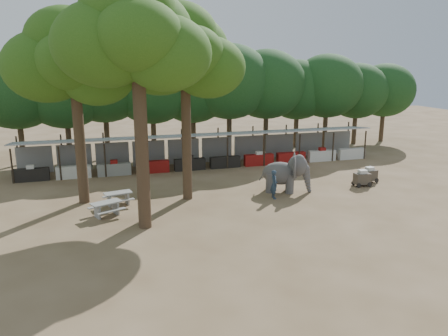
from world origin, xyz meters
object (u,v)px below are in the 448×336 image
object	(u,v)px
handler	(274,184)
picnic_table_far	(118,197)
elephant	(286,173)
cart_back	(369,175)
yard_tree_left	(71,59)
yard_tree_back	(182,53)
cart_front	(362,178)
yard_tree_center	(133,36)
picnic_table_near	(107,207)

from	to	relation	value
handler	picnic_table_far	world-z (taller)	handler
elephant	picnic_table_far	xyz separation A→B (m)	(-10.41, 0.18, -0.71)
cart_back	handler	bearing A→B (deg)	-179.23
elephant	handler	xyz separation A→B (m)	(-1.28, -1.13, -0.34)
yard_tree_left	elephant	world-z (taller)	yard_tree_left
yard_tree_back	elephant	world-z (taller)	yard_tree_back
yard_tree_back	cart_back	xyz separation A→B (m)	(12.82, -0.13, -8.01)
yard_tree_left	cart_front	world-z (taller)	yard_tree_left
picnic_table_far	yard_tree_left	bearing A→B (deg)	135.01
yard_tree_left	picnic_table_far	bearing A→B (deg)	-32.79
elephant	cart_back	xyz separation A→B (m)	(6.38, 0.36, -0.68)
yard_tree_center	yard_tree_left	bearing A→B (deg)	120.96
yard_tree_center	picnic_table_far	xyz separation A→B (m)	(-0.97, 3.69, -8.70)
cart_front	handler	bearing A→B (deg)	-170.59
handler	cart_front	size ratio (longest dim) A/B	1.52
yard_tree_back	picnic_table_near	xyz separation A→B (m)	(-4.66, -2.01, -8.02)
yard_tree_back	elephant	distance (m)	9.77
cart_front	elephant	bearing A→B (deg)	179.11
yard_tree_center	handler	xyz separation A→B (m)	(8.16, 2.38, -8.33)
yard_tree_back	elephant	bearing A→B (deg)	-4.33
yard_tree_left	yard_tree_center	world-z (taller)	yard_tree_center
yard_tree_back	handler	xyz separation A→B (m)	(5.16, -1.62, -7.66)
yard_tree_center	picnic_table_near	distance (m)	9.07
yard_tree_left	handler	bearing A→B (deg)	-13.21
picnic_table_near	cart_back	bearing A→B (deg)	-17.57
elephant	cart_back	world-z (taller)	elephant
handler	cart_back	size ratio (longest dim) A/B	1.44
elephant	picnic_table_far	distance (m)	10.44
yard_tree_left	picnic_table_near	world-z (taller)	yard_tree_left
yard_tree_left	yard_tree_back	distance (m)	6.09
handler	cart_front	xyz separation A→B (m)	(6.67, 0.84, -0.34)
handler	picnic_table_far	bearing A→B (deg)	87.10
yard_tree_back	cart_front	xyz separation A→B (m)	(11.83, -0.78, -8.00)
handler	cart_back	distance (m)	7.81
cart_front	yard_tree_left	bearing A→B (deg)	176.54
picnic_table_near	cart_front	bearing A→B (deg)	-19.45
yard_tree_left	cart_back	distance (m)	20.35
yard_tree_center	cart_back	bearing A→B (deg)	13.75
yard_tree_left	handler	world-z (taller)	yard_tree_left
cart_front	cart_back	bearing A→B (deg)	35.42
yard_tree_left	handler	size ratio (longest dim) A/B	6.26
yard_tree_left	cart_front	size ratio (longest dim) A/B	9.55
yard_tree_left	yard_tree_back	xyz separation A→B (m)	(6.00, -1.00, 0.34)
yard_tree_center	picnic_table_far	bearing A→B (deg)	104.70
handler	picnic_table_near	world-z (taller)	handler
elephant	cart_front	size ratio (longest dim) A/B	2.81
picnic_table_near	handler	bearing A→B (deg)	-21.44
yard_tree_back	handler	world-z (taller)	yard_tree_back
picnic_table_near	cart_front	size ratio (longest dim) A/B	1.75
yard_tree_back	cart_back	bearing A→B (deg)	-0.58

